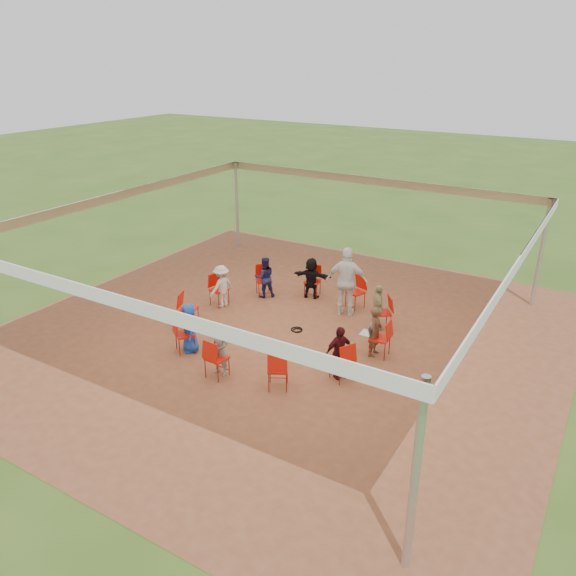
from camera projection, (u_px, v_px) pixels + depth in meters
The scene contains 25 objects.
ground at pixel (284, 333), 13.98m from camera, with size 80.00×80.00×0.00m, color #37561B.
dirt_patch at pixel (284, 333), 13.98m from camera, with size 13.00×13.00×0.00m, color brown.
tent at pixel (284, 243), 13.06m from camera, with size 10.33×10.33×3.00m.
chair_0 at pixel (380, 338), 12.78m from camera, with size 0.42×0.44×0.90m, color red, non-canonical shape.
chair_1 at pixel (382, 313), 14.04m from camera, with size 0.42×0.44×0.90m, color red, non-canonical shape.
chair_2 at pixel (355, 292), 15.22m from camera, with size 0.42×0.44×0.90m, color red, non-canonical shape.
chair_3 at pixel (312, 281), 15.96m from camera, with size 0.42×0.44×0.90m, color red, non-canonical shape.
chair_4 at pixel (264, 281), 16.02m from camera, with size 0.42×0.44×0.90m, color red, non-canonical shape.
chair_5 at pixel (219, 290), 15.37m from camera, with size 0.42×0.44×0.90m, color red, non-canonical shape.
chair_6 at pixel (189, 309), 14.23m from camera, with size 0.42×0.44×0.90m, color red, non-canonical shape.
chair_7 at pixel (185, 334), 12.95m from camera, with size 0.42×0.44×0.90m, color red, non-canonical shape.
chair_8 at pixel (217, 358), 11.95m from camera, with size 0.42×0.44×0.90m, color red, non-canonical shape.
chair_9 at pixel (278, 369), 11.54m from camera, with size 0.42×0.44×0.90m, color red, non-canonical shape.
chair_10 at pixel (342, 361), 11.84m from camera, with size 0.42×0.44×0.90m, color red, non-canonical shape.
person_seated_0 at pixel (375, 331), 12.77m from camera, with size 0.43×0.28×1.19m, color #513320.
person_seated_1 at pixel (378, 308), 13.97m from camera, with size 0.70×0.36×1.19m, color tan.
person_seated_2 at pixel (311, 278), 15.80m from camera, with size 1.10×0.41×1.19m, color black.
person_seated_3 at pixel (265, 277), 15.85m from camera, with size 0.58×0.33×1.19m, color #1B1A43.
person_seated_4 at pixel (222, 286), 15.24m from camera, with size 0.77×0.38×1.19m, color beige.
person_seated_5 at pixel (190, 328), 12.94m from camera, with size 0.58×0.32×1.19m, color #1A419E.
person_seated_6 at pixel (220, 350), 11.98m from camera, with size 0.43×0.28×1.19m, color slate.
person_seated_7 at pixel (339, 352), 11.88m from camera, with size 0.70×0.36×1.19m, color #410D10.
standing_person at pixel (347, 282), 14.62m from camera, with size 1.10×0.56×1.87m, color silver.
cable_coil at pixel (297, 330), 14.11m from camera, with size 0.31×0.31×0.03m.
laptop at pixel (369, 331), 12.84m from camera, with size 0.30×0.37×0.24m.
Camera 1 is at (6.51, -10.62, 6.46)m, focal length 35.00 mm.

